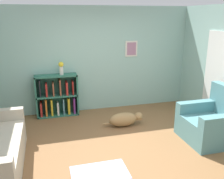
{
  "coord_description": "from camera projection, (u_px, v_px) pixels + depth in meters",
  "views": [
    {
      "loc": [
        -1.16,
        -3.87,
        2.36
      ],
      "look_at": [
        0.0,
        0.4,
        1.05
      ],
      "focal_mm": 40.0,
      "sensor_mm": 36.0,
      "label": 1
    }
  ],
  "objects": [
    {
      "name": "bookshelf",
      "position": [
        57.0,
        97.0,
        6.06
      ],
      "size": [
        1.0,
        0.32,
        1.02
      ],
      "color": "#2D6B56",
      "rests_on": "ground_plane"
    },
    {
      "name": "ground_plane",
      "position": [
        118.0,
        151.0,
        4.54
      ],
      "size": [
        14.0,
        14.0,
        0.0
      ],
      "primitive_type": "plane",
      "color": "brown"
    },
    {
      "name": "wall_back",
      "position": [
        93.0,
        60.0,
        6.25
      ],
      "size": [
        5.6,
        0.13,
        2.6
      ],
      "color": "#93BCB2",
      "rests_on": "ground_plane"
    },
    {
      "name": "recliner_chair",
      "position": [
        213.0,
        122.0,
        4.87
      ],
      "size": [
        0.97,
        0.97,
        1.05
      ],
      "color": "slate",
      "rests_on": "ground_plane"
    },
    {
      "name": "dog",
      "position": [
        125.0,
        119.0,
        5.53
      ],
      "size": [
        0.92,
        0.28,
        0.31
      ],
      "color": "#9E7A4C",
      "rests_on": "ground_plane"
    },
    {
      "name": "vase",
      "position": [
        61.0,
        67.0,
        5.87
      ],
      "size": [
        0.12,
        0.12,
        0.31
      ],
      "color": "silver",
      "rests_on": "bookshelf"
    }
  ]
}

